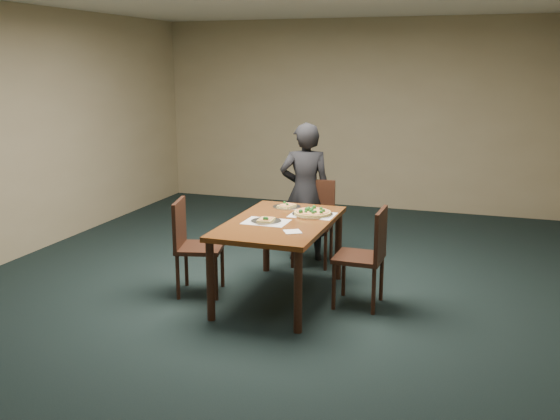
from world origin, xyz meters
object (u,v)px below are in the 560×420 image
(dining_table, at_px, (280,230))
(pizza_pan, at_px, (312,213))
(chair_left, at_px, (192,241))
(chair_right, at_px, (368,252))
(chair_far, at_px, (314,217))
(slice_plate_near, at_px, (266,220))
(slice_plate_far, at_px, (287,206))
(diner, at_px, (305,192))

(dining_table, bearing_deg, pizza_pan, 53.50)
(chair_left, xyz_separation_m, pizza_pan, (1.06, 0.45, 0.26))
(chair_right, height_order, pizza_pan, chair_right)
(dining_table, relative_size, pizza_pan, 3.86)
(dining_table, xyz_separation_m, chair_right, (0.81, 0.06, -0.14))
(chair_far, height_order, chair_left, same)
(slice_plate_near, distance_m, slice_plate_far, 0.62)
(dining_table, distance_m, chair_left, 0.86)
(dining_table, xyz_separation_m, slice_plate_far, (-0.11, 0.53, 0.10))
(diner, relative_size, pizza_pan, 3.95)
(chair_far, height_order, slice_plate_far, chair_far)
(diner, bearing_deg, dining_table, 77.76)
(chair_left, height_order, chair_right, same)
(diner, xyz_separation_m, pizza_pan, (0.35, -0.93, 0.01))
(dining_table, relative_size, slice_plate_near, 5.36)
(dining_table, height_order, chair_left, chair_left)
(chair_left, distance_m, chair_right, 1.66)
(slice_plate_far, bearing_deg, pizza_pan, -34.58)
(diner, bearing_deg, slice_plate_far, 73.20)
(chair_right, distance_m, slice_plate_near, 0.96)
(slice_plate_far, bearing_deg, chair_right, -27.10)
(slice_plate_far, bearing_deg, slice_plate_near, -89.39)
(chair_far, distance_m, slice_plate_near, 1.26)
(chair_right, distance_m, diner, 1.52)
(chair_left, relative_size, diner, 0.59)
(dining_table, relative_size, chair_right, 1.65)
(diner, distance_m, slice_plate_far, 0.70)
(dining_table, distance_m, slice_plate_far, 0.55)
(dining_table, bearing_deg, chair_far, 89.91)
(chair_left, bearing_deg, slice_plate_far, -61.57)
(diner, bearing_deg, chair_right, 110.48)
(slice_plate_far, bearing_deg, diner, 91.27)
(dining_table, xyz_separation_m, pizza_pan, (0.22, 0.30, 0.12))
(chair_right, xyz_separation_m, diner, (-0.93, 1.17, 0.25))
(chair_left, height_order, slice_plate_near, chair_left)
(pizza_pan, bearing_deg, chair_far, 104.62)
(chair_left, bearing_deg, slice_plate_near, -100.06)
(chair_far, relative_size, slice_plate_near, 3.25)
(chair_right, distance_m, pizza_pan, 0.68)
(pizza_pan, bearing_deg, dining_table, -126.50)
(pizza_pan, height_order, slice_plate_near, pizza_pan)
(dining_table, height_order, chair_far, chair_far)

